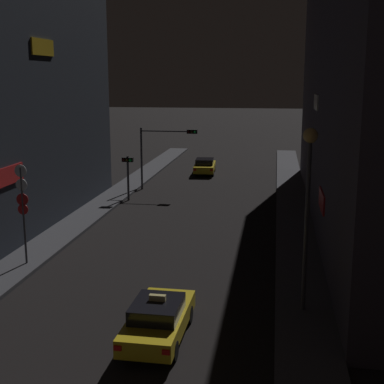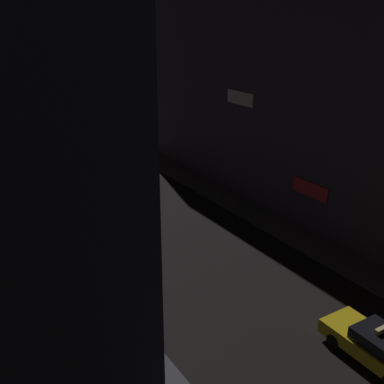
{
  "view_description": "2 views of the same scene",
  "coord_description": "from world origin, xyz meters",
  "px_view_note": "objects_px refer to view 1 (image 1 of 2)",
  "views": [
    {
      "loc": [
        5.27,
        -9.11,
        8.76
      ],
      "look_at": [
        0.3,
        23.0,
        1.89
      ],
      "focal_mm": 50.92,
      "sensor_mm": 36.0,
      "label": 1
    },
    {
      "loc": [
        -12.57,
        -1.07,
        13.06
      ],
      "look_at": [
        1.25,
        20.85,
        2.9
      ],
      "focal_mm": 43.87,
      "sensor_mm": 36.0,
      "label": 2
    }
  ],
  "objects_px": {
    "far_car": "(205,166)",
    "traffic_light_overhead": "(164,145)",
    "taxi": "(158,319)",
    "street_lamp_near_block": "(308,184)",
    "sign_pole_left": "(23,205)",
    "traffic_light_left_kerb": "(128,168)"
  },
  "relations": [
    {
      "from": "traffic_light_left_kerb",
      "to": "street_lamp_near_block",
      "type": "relative_size",
      "value": 0.47
    },
    {
      "from": "traffic_light_left_kerb",
      "to": "sign_pole_left",
      "type": "height_order",
      "value": "sign_pole_left"
    },
    {
      "from": "traffic_light_left_kerb",
      "to": "sign_pole_left",
      "type": "distance_m",
      "value": 14.48
    },
    {
      "from": "far_car",
      "to": "street_lamp_near_block",
      "type": "distance_m",
      "value": 30.95
    },
    {
      "from": "far_car",
      "to": "street_lamp_near_block",
      "type": "xyz_separation_m",
      "value": [
        7.64,
        -29.69,
        4.26
      ]
    },
    {
      "from": "far_car",
      "to": "traffic_light_overhead",
      "type": "relative_size",
      "value": 0.93
    },
    {
      "from": "taxi",
      "to": "far_car",
      "type": "bearing_deg",
      "value": 94.71
    },
    {
      "from": "traffic_light_overhead",
      "to": "street_lamp_near_block",
      "type": "xyz_separation_m",
      "value": [
        9.86,
        -21.83,
        1.39
      ]
    },
    {
      "from": "far_car",
      "to": "traffic_light_overhead",
      "type": "distance_m",
      "value": 8.66
    },
    {
      "from": "taxi",
      "to": "traffic_light_left_kerb",
      "type": "distance_m",
      "value": 21.72
    },
    {
      "from": "traffic_light_left_kerb",
      "to": "sign_pole_left",
      "type": "bearing_deg",
      "value": -93.96
    },
    {
      "from": "street_lamp_near_block",
      "to": "taxi",
      "type": "bearing_deg",
      "value": -150.24
    },
    {
      "from": "far_car",
      "to": "traffic_light_overhead",
      "type": "height_order",
      "value": "traffic_light_overhead"
    },
    {
      "from": "sign_pole_left",
      "to": "street_lamp_near_block",
      "type": "distance_m",
      "value": 13.24
    },
    {
      "from": "taxi",
      "to": "street_lamp_near_block",
      "type": "distance_m",
      "value": 7.12
    },
    {
      "from": "sign_pole_left",
      "to": "street_lamp_near_block",
      "type": "height_order",
      "value": "street_lamp_near_block"
    },
    {
      "from": "traffic_light_overhead",
      "to": "street_lamp_near_block",
      "type": "distance_m",
      "value": 24.0
    },
    {
      "from": "sign_pole_left",
      "to": "street_lamp_near_block",
      "type": "bearing_deg",
      "value": -14.74
    },
    {
      "from": "taxi",
      "to": "far_car",
      "type": "relative_size",
      "value": 0.98
    },
    {
      "from": "traffic_light_overhead",
      "to": "traffic_light_left_kerb",
      "type": "height_order",
      "value": "traffic_light_overhead"
    },
    {
      "from": "far_car",
      "to": "street_lamp_near_block",
      "type": "height_order",
      "value": "street_lamp_near_block"
    },
    {
      "from": "taxi",
      "to": "traffic_light_overhead",
      "type": "xyz_separation_m",
      "value": [
        -4.91,
        24.66,
        2.86
      ]
    }
  ]
}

